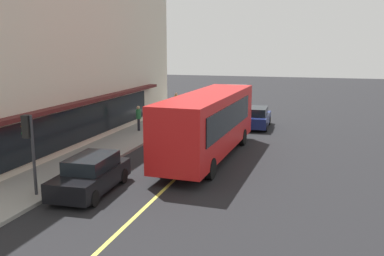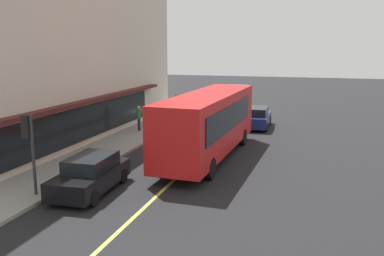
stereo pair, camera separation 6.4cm
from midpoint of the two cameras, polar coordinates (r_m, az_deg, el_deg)
ground at (r=24.77m, az=2.20°, el=-2.84°), size 120.00×120.00×0.00m
sidewalk at (r=26.61m, az=-9.38°, el=-1.83°), size 80.00×3.08×0.15m
lane_centre_stripe at (r=24.77m, az=2.20°, el=-2.83°), size 36.00×0.16×0.01m
storefront_building at (r=28.17m, az=-22.06°, el=9.89°), size 27.85×9.55×11.52m
bus at (r=22.38m, az=2.41°, el=0.85°), size 11.22×2.97×3.50m
traffic_light at (r=17.51m, az=-21.28°, el=-0.98°), size 0.30×0.52×3.20m
car_navy at (r=31.38m, az=8.85°, el=1.40°), size 4.34×1.94×1.52m
car_black at (r=17.90m, az=-13.53°, el=-6.19°), size 4.38×2.03×1.52m
pedestrian_waiting at (r=36.42m, az=-2.04°, el=3.70°), size 0.34×0.34×1.84m
pedestrian_at_corner at (r=29.28m, az=-7.19°, el=1.67°), size 0.34×0.34×1.75m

